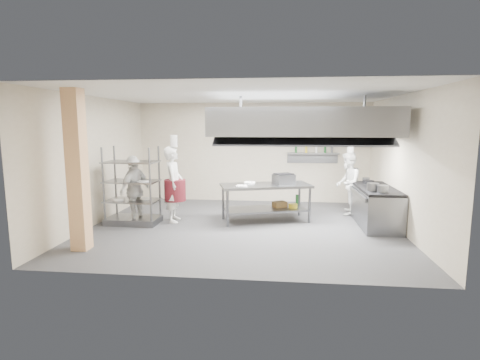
# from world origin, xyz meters

# --- Properties ---
(floor) EXTENTS (7.00, 7.00, 0.00)m
(floor) POSITION_xyz_m (0.00, 0.00, 0.00)
(floor) COLOR #37373A
(floor) RESTS_ON ground
(ceiling) EXTENTS (7.00, 7.00, 0.00)m
(ceiling) POSITION_xyz_m (0.00, 0.00, 3.00)
(ceiling) COLOR silver
(ceiling) RESTS_ON wall_back
(wall_back) EXTENTS (7.00, 0.00, 7.00)m
(wall_back) POSITION_xyz_m (0.00, 3.00, 1.50)
(wall_back) COLOR #BAAC94
(wall_back) RESTS_ON ground
(wall_left) EXTENTS (0.00, 6.00, 6.00)m
(wall_left) POSITION_xyz_m (-3.50, 0.00, 1.50)
(wall_left) COLOR #BAAC94
(wall_left) RESTS_ON ground
(wall_right) EXTENTS (0.00, 6.00, 6.00)m
(wall_right) POSITION_xyz_m (3.50, 0.00, 1.50)
(wall_right) COLOR #BAAC94
(wall_right) RESTS_ON ground
(column) EXTENTS (0.30, 0.30, 3.00)m
(column) POSITION_xyz_m (-2.90, -1.90, 1.50)
(column) COLOR tan
(column) RESTS_ON floor
(exhaust_hood) EXTENTS (4.00, 2.50, 0.60)m
(exhaust_hood) POSITION_xyz_m (1.30, 0.40, 2.40)
(exhaust_hood) COLOR slate
(exhaust_hood) RESTS_ON ceiling
(hood_strip_a) EXTENTS (1.60, 0.12, 0.04)m
(hood_strip_a) POSITION_xyz_m (0.40, 0.40, 2.08)
(hood_strip_a) COLOR white
(hood_strip_a) RESTS_ON exhaust_hood
(hood_strip_b) EXTENTS (1.60, 0.12, 0.04)m
(hood_strip_b) POSITION_xyz_m (2.20, 0.40, 2.08)
(hood_strip_b) COLOR white
(hood_strip_b) RESTS_ON exhaust_hood
(wall_shelf) EXTENTS (1.50, 0.28, 0.04)m
(wall_shelf) POSITION_xyz_m (1.80, 2.84, 1.50)
(wall_shelf) COLOR slate
(wall_shelf) RESTS_ON wall_back
(island) EXTENTS (2.32, 1.47, 0.91)m
(island) POSITION_xyz_m (0.49, 0.59, 0.46)
(island) COLOR gray
(island) RESTS_ON floor
(island_worktop) EXTENTS (2.32, 1.47, 0.06)m
(island_worktop) POSITION_xyz_m (0.49, 0.59, 0.88)
(island_worktop) COLOR slate
(island_worktop) RESTS_ON island
(island_undershelf) EXTENTS (2.13, 1.34, 0.04)m
(island_undershelf) POSITION_xyz_m (0.49, 0.59, 0.30)
(island_undershelf) COLOR slate
(island_undershelf) RESTS_ON island
(pass_rack) EXTENTS (1.24, 0.75, 1.84)m
(pass_rack) POSITION_xyz_m (-2.65, 0.02, 0.92)
(pass_rack) COLOR slate
(pass_rack) RESTS_ON floor
(cooking_range) EXTENTS (0.80, 2.00, 0.84)m
(cooking_range) POSITION_xyz_m (3.08, 0.50, 0.42)
(cooking_range) COLOR gray
(cooking_range) RESTS_ON floor
(range_top) EXTENTS (0.78, 1.96, 0.06)m
(range_top) POSITION_xyz_m (3.08, 0.50, 0.87)
(range_top) COLOR black
(range_top) RESTS_ON cooking_range
(chef_head) EXTENTS (0.52, 0.72, 1.83)m
(chef_head) POSITION_xyz_m (-1.72, 0.30, 0.92)
(chef_head) COLOR white
(chef_head) RESTS_ON floor
(chef_line) EXTENTS (0.81, 0.94, 1.65)m
(chef_line) POSITION_xyz_m (2.60, 1.50, 0.82)
(chef_line) COLOR white
(chef_line) RESTS_ON floor
(chef_plating) EXTENTS (0.69, 1.03, 1.63)m
(chef_plating) POSITION_xyz_m (-2.60, 0.05, 0.82)
(chef_plating) COLOR silver
(chef_plating) RESTS_ON floor
(griddle) EXTENTS (0.59, 0.56, 0.23)m
(griddle) POSITION_xyz_m (0.92, 0.74, 1.03)
(griddle) COLOR slate
(griddle) RESTS_ON island_worktop
(wicker_basket) EXTENTS (0.39, 0.36, 0.14)m
(wicker_basket) POSITION_xyz_m (0.84, 0.74, 0.39)
(wicker_basket) COLOR brown
(wicker_basket) RESTS_ON island_undershelf
(stockpot) EXTENTS (0.25, 0.25, 0.18)m
(stockpot) POSITION_xyz_m (2.87, -0.03, 0.99)
(stockpot) COLOR gray
(stockpot) RESTS_ON range_top
(plate_stack) EXTENTS (0.28, 0.28, 0.05)m
(plate_stack) POSITION_xyz_m (-2.65, 0.02, 0.59)
(plate_stack) COLOR white
(plate_stack) RESTS_ON pass_rack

